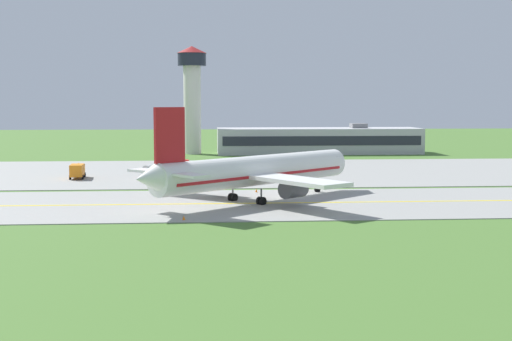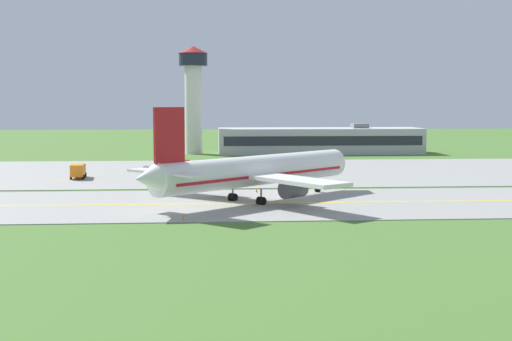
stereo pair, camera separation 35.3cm
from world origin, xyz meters
TOP-DOWN VIEW (x-y plane):
  - ground_plane at (0.00, 0.00)m, footprint 500.00×500.00m
  - taxiway_strip at (0.00, 0.00)m, footprint 240.00×28.00m
  - apron_pad at (10.00, 42.00)m, footprint 140.00×52.00m
  - taxiway_centreline at (0.00, 0.00)m, footprint 220.00×0.60m
  - airplane_lead at (2.01, 1.72)m, footprint 32.07×30.33m
  - service_truck_baggage at (-8.35, 40.64)m, footprint 3.05×6.63m
  - service_truck_fuel at (-26.49, 32.04)m, footprint 2.65×6.12m
  - service_truck_catering at (-13.58, 30.65)m, footprint 3.59×6.33m
  - terminal_building at (25.03, 89.11)m, footprint 52.10×13.09m
  - control_tower at (-7.47, 89.93)m, footprint 7.60×7.60m
  - traffic_cone_near_edge at (2.97, 11.23)m, footprint 0.44×0.44m
  - traffic_cone_mid_edge at (-7.01, -12.42)m, footprint 0.44×0.44m

SIDE VIEW (x-z plane):
  - ground_plane at x=0.00m, z-range 0.00..0.00m
  - taxiway_strip at x=0.00m, z-range 0.00..0.10m
  - apron_pad at x=10.00m, z-range 0.00..0.10m
  - taxiway_centreline at x=0.00m, z-range 0.10..0.11m
  - traffic_cone_near_edge at x=2.97m, z-range 0.00..0.60m
  - traffic_cone_mid_edge at x=-7.01m, z-range 0.00..0.60m
  - service_truck_baggage at x=-8.35m, z-range -0.11..2.48m
  - service_truck_fuel at x=-26.49m, z-range 0.23..2.83m
  - service_truck_catering at x=-13.58m, z-range 0.21..2.86m
  - terminal_building at x=25.03m, z-range -0.58..7.13m
  - airplane_lead at x=2.01m, z-range -2.22..10.48m
  - control_tower at x=-7.47m, z-range 2.78..30.10m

